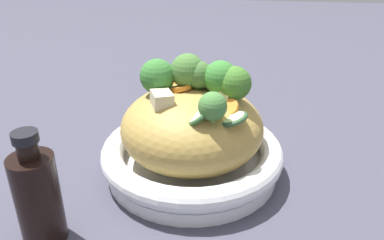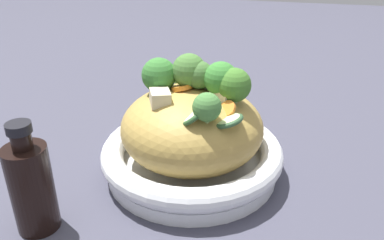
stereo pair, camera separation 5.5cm
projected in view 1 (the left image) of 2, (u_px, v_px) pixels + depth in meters
name	position (u px, v px, depth m)	size (l,w,h in m)	color
ground_plane	(192.00, 171.00, 0.59)	(3.00, 3.00, 0.00)	#3D3D4C
serving_bowl	(192.00, 156.00, 0.58)	(0.26, 0.26, 0.05)	white
noodle_heap	(192.00, 127.00, 0.56)	(0.20, 0.20, 0.11)	#AB8B42
broccoli_florets	(197.00, 80.00, 0.54)	(0.19, 0.17, 0.08)	#A4B97A
carrot_coins	(187.00, 88.00, 0.57)	(0.14, 0.11, 0.04)	orange
zucchini_slices	(218.00, 117.00, 0.49)	(0.05, 0.08, 0.03)	beige
chicken_chunks	(202.00, 86.00, 0.55)	(0.10, 0.12, 0.03)	beige
soy_sauce_bottle	(38.00, 196.00, 0.44)	(0.05, 0.05, 0.14)	black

